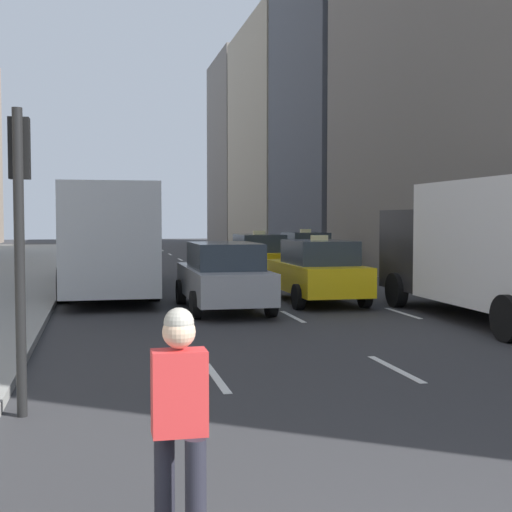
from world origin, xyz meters
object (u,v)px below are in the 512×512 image
Objects in this scene: taxi_lead at (258,257)px; skateboarder at (179,426)px; taxi_second at (317,271)px; sedan_black_near at (223,276)px; traffic_light_pole at (20,211)px; box_truck at (502,246)px; city_bus at (107,235)px; taxi_third at (304,252)px.

taxi_lead is 22.25m from skateboarder.
taxi_second is 0.91× the size of sedan_black_near.
skateboarder is (-5.34, -14.11, 0.08)m from taxi_second.
taxi_second is 1.22× the size of traffic_light_pole.
skateboarder is at bearing -100.99° from sedan_black_near.
box_truck is at bearing 49.40° from skateboarder.
city_bus is at bearing 132.23° from box_truck.
city_bus is (-5.61, 4.65, 0.91)m from taxi_second.
taxi_lead is 18.79m from traffic_light_pole.
city_bus reaches higher than taxi_third.
taxi_second is at bearing 55.93° from traffic_light_pole.
city_bus is at bearing 140.33° from taxi_second.
skateboarder is at bearing -103.88° from taxi_lead.
taxi_second and taxi_third have the same top height.
taxi_lead is at bearing 71.84° from sedan_black_near.
city_bus is (-8.41, -6.21, 0.91)m from taxi_third.
box_truck is 12.53m from skateboarder.
city_bus is (-2.81, 5.70, 0.91)m from sedan_black_near.
traffic_light_pole is (-9.55, -20.85, 1.53)m from taxi_third.
taxi_third is 10.50m from city_bus.
sedan_black_near is at bearing 79.01° from skateboarder.
taxi_lead is at bearing 76.12° from skateboarder.
sedan_black_near is at bearing 66.15° from traffic_light_pole.
skateboarder is at bearing -108.05° from taxi_third.
traffic_light_pole is (-1.14, -14.64, 0.62)m from city_bus.
box_truck reaches higher than sedan_black_near.
box_truck is (8.41, -9.27, -0.08)m from city_bus.
taxi_lead is at bearing 90.00° from taxi_second.
city_bus reaches higher than sedan_black_near.
traffic_light_pole is at bearing -150.66° from box_truck.
box_truck reaches higher than taxi_third.
sedan_black_near is at bearing -108.16° from taxi_lead.
taxi_third reaches higher than sedan_black_near.
taxi_second is 7.35m from city_bus.
taxi_lead is at bearing 68.87° from traffic_light_pole.
taxi_second is at bearing 20.46° from sedan_black_near.
taxi_lead reaches higher than sedan_black_near.
box_truck reaches higher than taxi_second.
box_truck is 10.98m from traffic_light_pole.
taxi_lead is 4.39m from taxi_third.
taxi_second is at bearing -39.67° from city_bus.
taxi_second is at bearing 69.28° from skateboarder.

